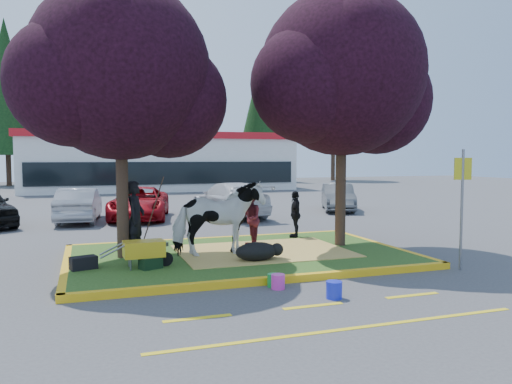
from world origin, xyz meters
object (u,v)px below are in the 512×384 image
object	(u,v)px
handler	(135,218)
sign_post	(462,195)
car_silver	(79,205)
cow	(218,219)
bucket_pink	(278,282)
wheelbarrow	(144,249)
calf	(257,252)
bucket_blue	(334,290)
bucket_green	(273,280)

from	to	relation	value
handler	sign_post	bearing A→B (deg)	-93.69
car_silver	cow	bearing A→B (deg)	116.03
sign_post	bucket_pink	xyz separation A→B (m)	(-4.46, -0.16, -1.55)
cow	wheelbarrow	size ratio (longest dim) A/B	1.38
car_silver	calf	bearing A→B (deg)	117.90
handler	bucket_blue	bearing A→B (deg)	-123.00
handler	wheelbarrow	size ratio (longest dim) A/B	1.17
handler	bucket_pink	distance (m)	4.33
cow	handler	distance (m)	2.02
calf	wheelbarrow	xyz separation A→B (m)	(-2.52, 0.13, 0.18)
calf	bucket_pink	world-z (taller)	calf
bucket_blue	calf	bearing A→B (deg)	99.73
bucket_blue	car_silver	distance (m)	13.53
sign_post	bucket_green	bearing A→B (deg)	-158.71
handler	bucket_pink	xyz separation A→B (m)	(2.33, -3.53, -0.91)
handler	cow	bearing A→B (deg)	-89.08
handler	bucket_green	world-z (taller)	handler
calf	bucket_blue	bearing A→B (deg)	-87.59
wheelbarrow	calf	bearing A→B (deg)	-5.66
cow	bucket_green	distance (m)	2.81
sign_post	bucket_pink	bearing A→B (deg)	-156.56
wheelbarrow	bucket_pink	size ratio (longest dim) A/B	5.44
sign_post	car_silver	world-z (taller)	sign_post
bucket_pink	car_silver	size ratio (longest dim) A/B	0.07
bucket_green	bucket_blue	size ratio (longest dim) A/B	0.83
cow	sign_post	world-z (taller)	sign_post
wheelbarrow	car_silver	size ratio (longest dim) A/B	0.38
handler	wheelbarrow	world-z (taller)	handler
bucket_green	cow	bearing A→B (deg)	99.26
calf	handler	xyz separation A→B (m)	(-2.56, 1.61, 0.69)
calf	handler	distance (m)	3.10
calf	bucket_green	size ratio (longest dim) A/B	3.88
cow	calf	bearing A→B (deg)	-144.15
bucket_blue	bucket_pink	bearing A→B (deg)	127.40
bucket_pink	bucket_blue	world-z (taller)	bucket_blue
bucket_blue	cow	bearing A→B (deg)	107.48
bucket_green	car_silver	world-z (taller)	car_silver
handler	wheelbarrow	xyz separation A→B (m)	(0.04, -1.48, -0.50)
bucket_green	bucket_blue	distance (m)	1.33
wheelbarrow	bucket_blue	bearing A→B (deg)	-47.40
calf	bucket_blue	xyz separation A→B (m)	(0.49, -2.85, -0.21)
bucket_blue	handler	bearing A→B (deg)	124.31
cow	bucket_green	bearing A→B (deg)	-173.16
bucket_pink	handler	bearing A→B (deg)	123.45
calf	wheelbarrow	size ratio (longest dim) A/B	0.65
bucket_pink	car_silver	distance (m)	12.42
bucket_pink	bucket_blue	distance (m)	1.17
wheelbarrow	bucket_green	size ratio (longest dim) A/B	6.01
calf	sign_post	distance (m)	4.77
sign_post	bucket_green	distance (m)	4.75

